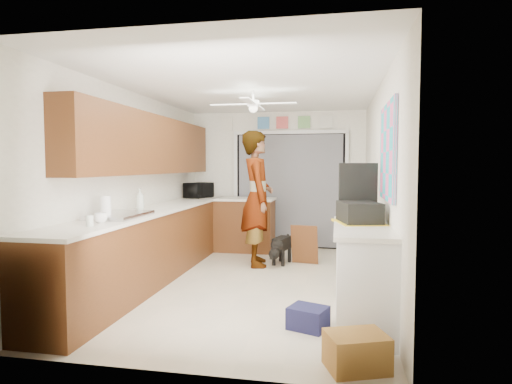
{
  "coord_description": "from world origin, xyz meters",
  "views": [
    {
      "loc": [
        1.09,
        -5.38,
        1.52
      ],
      "look_at": [
        0.0,
        0.4,
        1.15
      ],
      "focal_mm": 30.0,
      "sensor_mm": 36.0,
      "label": 1
    }
  ],
  "objects_px": {
    "soap_bottle": "(140,199)",
    "man": "(257,198)",
    "cardboard_box": "(356,352)",
    "suitcase": "(359,212)",
    "navy_crate": "(308,318)",
    "cup": "(101,218)",
    "microwave": "(199,190)",
    "dog": "(282,249)",
    "paper_towel_roll": "(106,208)"
  },
  "relations": [
    {
      "from": "soap_bottle",
      "to": "man",
      "type": "relative_size",
      "value": 0.14
    },
    {
      "from": "soap_bottle",
      "to": "cardboard_box",
      "type": "xyz_separation_m",
      "value": [
        2.68,
        -2.01,
        -0.94
      ]
    },
    {
      "from": "suitcase",
      "to": "navy_crate",
      "type": "distance_m",
      "value": 1.17
    },
    {
      "from": "soap_bottle",
      "to": "cup",
      "type": "xyz_separation_m",
      "value": [
        0.2,
        -1.29,
        -0.09
      ]
    },
    {
      "from": "microwave",
      "to": "dog",
      "type": "xyz_separation_m",
      "value": [
        1.59,
        -0.79,
        -0.84
      ]
    },
    {
      "from": "cup",
      "to": "dog",
      "type": "relative_size",
      "value": 0.22
    },
    {
      "from": "suitcase",
      "to": "paper_towel_roll",
      "type": "bearing_deg",
      "value": 171.55
    },
    {
      "from": "soap_bottle",
      "to": "cup",
      "type": "bearing_deg",
      "value": -81.27
    },
    {
      "from": "suitcase",
      "to": "dog",
      "type": "xyz_separation_m",
      "value": [
        -1.05,
        2.05,
        -0.81
      ]
    },
    {
      "from": "microwave",
      "to": "paper_towel_roll",
      "type": "bearing_deg",
      "value": -162.45
    },
    {
      "from": "dog",
      "to": "microwave",
      "type": "bearing_deg",
      "value": 166.78
    },
    {
      "from": "paper_towel_roll",
      "to": "man",
      "type": "bearing_deg",
      "value": 59.8
    },
    {
      "from": "suitcase",
      "to": "cardboard_box",
      "type": "distance_m",
      "value": 1.54
    },
    {
      "from": "paper_towel_roll",
      "to": "navy_crate",
      "type": "bearing_deg",
      "value": -6.98
    },
    {
      "from": "cup",
      "to": "navy_crate",
      "type": "relative_size",
      "value": 0.39
    },
    {
      "from": "suitcase",
      "to": "navy_crate",
      "type": "relative_size",
      "value": 1.44
    },
    {
      "from": "navy_crate",
      "to": "man",
      "type": "bearing_deg",
      "value": 111.02
    },
    {
      "from": "microwave",
      "to": "suitcase",
      "type": "height_order",
      "value": "microwave"
    },
    {
      "from": "soap_bottle",
      "to": "dog",
      "type": "relative_size",
      "value": 0.47
    },
    {
      "from": "suitcase",
      "to": "navy_crate",
      "type": "xyz_separation_m",
      "value": [
        -0.48,
        -0.51,
        -0.94
      ]
    },
    {
      "from": "soap_bottle",
      "to": "cardboard_box",
      "type": "relative_size",
      "value": 0.64
    },
    {
      "from": "cardboard_box",
      "to": "microwave",
      "type": "bearing_deg",
      "value": 122.15
    },
    {
      "from": "soap_bottle",
      "to": "paper_towel_roll",
      "type": "relative_size",
      "value": 1.11
    },
    {
      "from": "microwave",
      "to": "suitcase",
      "type": "xyz_separation_m",
      "value": [
        2.64,
        -2.84,
        -0.03
      ]
    },
    {
      "from": "cup",
      "to": "paper_towel_roll",
      "type": "xyz_separation_m",
      "value": [
        -0.11,
        0.28,
        0.07
      ]
    },
    {
      "from": "cup",
      "to": "suitcase",
      "type": "height_order",
      "value": "suitcase"
    },
    {
      "from": "navy_crate",
      "to": "dog",
      "type": "xyz_separation_m",
      "value": [
        -0.57,
        2.56,
        0.13
      ]
    },
    {
      "from": "soap_bottle",
      "to": "dog",
      "type": "height_order",
      "value": "soap_bottle"
    },
    {
      "from": "cardboard_box",
      "to": "dog",
      "type": "distance_m",
      "value": 3.44
    },
    {
      "from": "microwave",
      "to": "dog",
      "type": "distance_m",
      "value": 1.96
    },
    {
      "from": "dog",
      "to": "cup",
      "type": "bearing_deg",
      "value": -107.21
    },
    {
      "from": "soap_bottle",
      "to": "dog",
      "type": "xyz_separation_m",
      "value": [
        1.7,
        1.29,
        -0.85
      ]
    },
    {
      "from": "microwave",
      "to": "cardboard_box",
      "type": "height_order",
      "value": "microwave"
    },
    {
      "from": "navy_crate",
      "to": "man",
      "type": "relative_size",
      "value": 0.16
    },
    {
      "from": "man",
      "to": "cup",
      "type": "bearing_deg",
      "value": 139.62
    },
    {
      "from": "suitcase",
      "to": "dog",
      "type": "bearing_deg",
      "value": 103.36
    },
    {
      "from": "cup",
      "to": "dog",
      "type": "xyz_separation_m",
      "value": [
        1.51,
        2.58,
        -0.76
      ]
    },
    {
      "from": "soap_bottle",
      "to": "suitcase",
      "type": "distance_m",
      "value": 2.85
    },
    {
      "from": "suitcase",
      "to": "man",
      "type": "height_order",
      "value": "man"
    },
    {
      "from": "microwave",
      "to": "paper_towel_roll",
      "type": "distance_m",
      "value": 3.08
    },
    {
      "from": "man",
      "to": "dog",
      "type": "xyz_separation_m",
      "value": [
        0.36,
        0.14,
        -0.79
      ]
    },
    {
      "from": "paper_towel_roll",
      "to": "navy_crate",
      "type": "relative_size",
      "value": 0.75
    },
    {
      "from": "navy_crate",
      "to": "dog",
      "type": "relative_size",
      "value": 0.57
    },
    {
      "from": "navy_crate",
      "to": "man",
      "type": "xyz_separation_m",
      "value": [
        -0.93,
        2.42,
        0.92
      ]
    },
    {
      "from": "navy_crate",
      "to": "man",
      "type": "distance_m",
      "value": 2.75
    },
    {
      "from": "paper_towel_roll",
      "to": "cardboard_box",
      "type": "distance_m",
      "value": 2.93
    },
    {
      "from": "cup",
      "to": "paper_towel_roll",
      "type": "relative_size",
      "value": 0.52
    },
    {
      "from": "cardboard_box",
      "to": "dog",
      "type": "bearing_deg",
      "value": 106.51
    },
    {
      "from": "microwave",
      "to": "dog",
      "type": "height_order",
      "value": "microwave"
    },
    {
      "from": "microwave",
      "to": "cup",
      "type": "distance_m",
      "value": 3.37
    }
  ]
}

